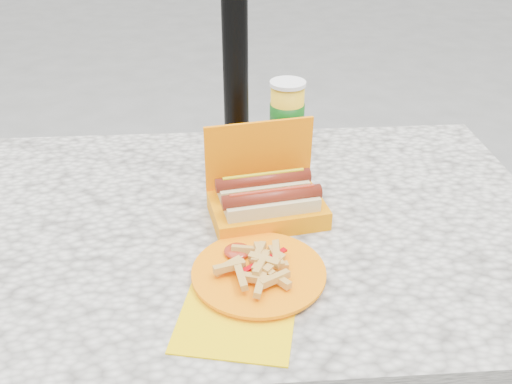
{
  "coord_description": "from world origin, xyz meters",
  "views": [
    {
      "loc": [
        -0.04,
        -0.92,
        1.36
      ],
      "look_at": [
        0.03,
        0.01,
        0.8
      ],
      "focal_mm": 40.0,
      "sensor_mm": 36.0,
      "label": 1
    }
  ],
  "objects": [
    {
      "name": "umbrella_pole",
      "position": [
        0.0,
        0.16,
        1.1
      ],
      "size": [
        0.05,
        0.05,
        2.2
      ],
      "primitive_type": "cylinder",
      "color": "black",
      "rests_on": "ground"
    },
    {
      "name": "soda_cup",
      "position": [
        0.12,
        0.32,
        0.83
      ],
      "size": [
        0.08,
        0.08,
        0.16
      ],
      "rotation": [
        0.0,
        0.0,
        0.18
      ],
      "color": "yellow",
      "rests_on": "picnic_table"
    },
    {
      "name": "hotdog_box",
      "position": [
        0.05,
        0.0,
        0.79
      ],
      "size": [
        0.23,
        0.17,
        0.17
      ],
      "rotation": [
        0.0,
        0.0,
        0.17
      ],
      "color": "#FF7B00",
      "rests_on": "picnic_table"
    },
    {
      "name": "picnic_table",
      "position": [
        0.0,
        0.0,
        0.64
      ],
      "size": [
        1.2,
        0.8,
        0.75
      ],
      "color": "beige",
      "rests_on": "ground"
    },
    {
      "name": "fries_plate",
      "position": [
        0.02,
        -0.19,
        0.76
      ],
      "size": [
        0.26,
        0.31,
        0.04
      ],
      "rotation": [
        0.0,
        0.0,
        -0.12
      ],
      "color": "#FACB00",
      "rests_on": "picnic_table"
    }
  ]
}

